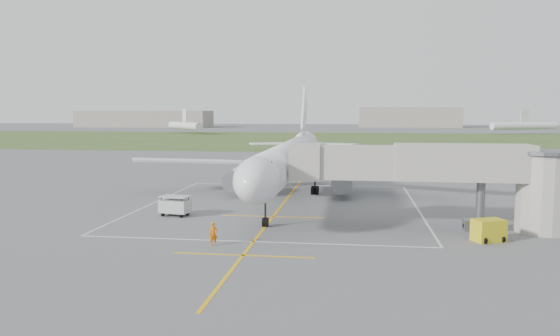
# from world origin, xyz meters

# --- Properties ---
(ground) EXTENTS (700.00, 700.00, 0.00)m
(ground) POSITION_xyz_m (0.00, 0.00, 0.00)
(ground) COLOR #5A5A5C
(ground) RESTS_ON ground
(grass_strip) EXTENTS (700.00, 120.00, 0.02)m
(grass_strip) POSITION_xyz_m (0.00, 130.00, 0.01)
(grass_strip) COLOR #3E5425
(grass_strip) RESTS_ON ground
(apron_markings) EXTENTS (28.20, 60.00, 0.01)m
(apron_markings) POSITION_xyz_m (0.00, -5.82, 0.01)
(apron_markings) COLOR #F1B00E
(apron_markings) RESTS_ON ground
(airliner) EXTENTS (38.93, 46.75, 13.52)m
(airliner) POSITION_xyz_m (-0.00, 0.75, 4.39)
(airliner) COLOR silver
(airliner) RESTS_ON ground
(jet_bridge) EXTENTS (23.40, 5.00, 7.20)m
(jet_bridge) POSITION_xyz_m (15.72, -13.50, 4.74)
(jet_bridge) COLOR #A8A198
(jet_bridge) RESTS_ON ground
(gpu_unit) EXTENTS (2.69, 2.31, 1.71)m
(gpu_unit) POSITION_xyz_m (17.80, -17.43, 0.84)
(gpu_unit) COLOR gold
(gpu_unit) RESTS_ON ground
(baggage_cart) EXTENTS (2.99, 2.11, 1.91)m
(baggage_cart) POSITION_xyz_m (-9.30, -10.84, 0.98)
(baggage_cart) COLOR #B0B0B0
(baggage_cart) RESTS_ON ground
(ramp_worker_nose) EXTENTS (0.75, 0.65, 1.73)m
(ramp_worker_nose) POSITION_xyz_m (-2.75, -21.53, 0.86)
(ramp_worker_nose) COLOR orange
(ramp_worker_nose) RESTS_ON ground
(ramp_worker_wing) EXTENTS (0.98, 1.01, 1.64)m
(ramp_worker_wing) POSITION_xyz_m (-3.66, 3.52, 0.82)
(ramp_worker_wing) COLOR #DD5906
(ramp_worker_wing) RESTS_ON ground
(distant_hangars) EXTENTS (345.00, 49.00, 12.00)m
(distant_hangars) POSITION_xyz_m (-16.15, 265.19, 5.17)
(distant_hangars) COLOR gray
(distant_hangars) RESTS_ON ground
(distant_aircraft) EXTENTS (172.26, 38.24, 8.85)m
(distant_aircraft) POSITION_xyz_m (6.87, 178.13, 3.59)
(distant_aircraft) COLOR silver
(distant_aircraft) RESTS_ON ground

